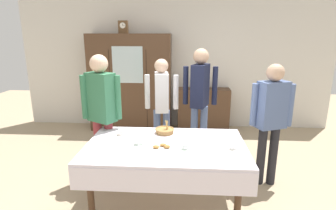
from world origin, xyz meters
The scene contains 20 objects.
ground_plane centered at (0.00, 0.00, 0.00)m, with size 12.00×12.00×0.00m, color tan.
back_wall centered at (0.00, 2.65, 1.35)m, with size 6.40×0.10×2.70m, color silver.
dining_table centered at (0.00, -0.24, 0.65)m, with size 1.79×1.09×0.74m.
wall_cabinet centered at (-0.90, 2.35, 0.97)m, with size 1.64×0.46×1.95m.
mantel_clock centered at (-1.00, 2.35, 2.07)m, with size 0.18×0.11×0.24m.
bookshelf_low centered at (0.59, 2.41, 0.43)m, with size 1.05×0.35×0.86m.
book_stack centered at (0.59, 2.41, 0.93)m, with size 0.17×0.20×0.14m.
tea_cup_mid_right centered at (0.22, -0.33, 0.77)m, with size 0.13×0.13×0.06m.
tea_cup_mid_left centered at (-0.57, 0.04, 0.77)m, with size 0.13×0.13×0.06m.
tea_cup_far_left centered at (-0.30, -0.24, 0.77)m, with size 0.13×0.13×0.06m.
tea_cup_back_edge centered at (0.73, -0.30, 0.77)m, with size 0.13×0.13×0.06m.
bread_basket centered at (-0.04, 0.15, 0.78)m, with size 0.24×0.24×0.16m.
pastry_plate centered at (-0.03, -0.34, 0.75)m, with size 0.28×0.28×0.05m.
spoon_front_edge centered at (-0.55, -0.19, 0.74)m, with size 0.12×0.02×0.01m.
spoon_mid_right centered at (-0.68, -0.46, 0.74)m, with size 0.12×0.02×0.01m.
spoon_far_right centered at (-0.19, -0.10, 0.74)m, with size 0.12×0.02×0.01m.
person_beside_shelf centered at (1.29, 0.31, 0.97)m, with size 0.52×0.32×1.59m.
person_behind_table_right centered at (-0.15, 1.03, 0.96)m, with size 0.52×0.38×1.58m.
person_by_cabinet centered at (-0.87, 0.29, 1.04)m, with size 0.52×0.35×1.70m.
person_behind_table_left centered at (0.44, 1.04, 1.06)m, with size 0.52×0.41×1.73m.
Camera 1 is at (0.20, -3.00, 1.94)m, focal length 28.83 mm.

